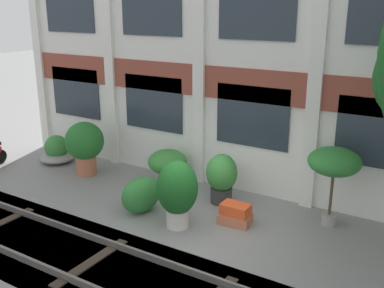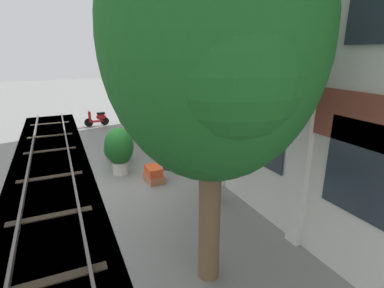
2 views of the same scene
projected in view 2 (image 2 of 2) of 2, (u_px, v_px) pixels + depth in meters
ground_plane at (126, 180)px, 10.19m from camera, size 80.00×80.00×0.00m
apartment_facade at (207, 45)px, 10.08m from camera, size 17.13×0.64×8.79m
rail_tracks at (51, 196)px, 9.30m from camera, size 24.77×2.80×0.43m
broadleaf_tree at (213, 45)px, 4.59m from camera, size 3.66×3.49×6.68m
potted_plant_low_pan at (214, 149)px, 8.34m from camera, size 1.25×1.25×1.97m
potted_plant_glazed_jar at (170, 149)px, 10.98m from camera, size 0.85×0.85×1.38m
potted_plant_fluted_column at (131, 118)px, 14.86m from camera, size 1.21×1.21×1.70m
potted_plant_square_trough at (154, 174)px, 9.99m from camera, size 0.81×0.56×0.52m
potted_plant_stone_basin at (160, 137)px, 12.83m from camera, size 1.17×1.17×1.08m
potted_plant_wide_bowl at (130, 123)px, 16.62m from camera, size 1.17×1.17×0.94m
potted_plant_ribbed_drum at (119, 148)px, 10.42m from camera, size 1.00×1.00×1.68m
scooter_near_curb at (98, 118)px, 17.33m from camera, size 0.50×1.38×0.98m
topiary_hedge at (119, 150)px, 11.73m from camera, size 0.97×1.28×0.94m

